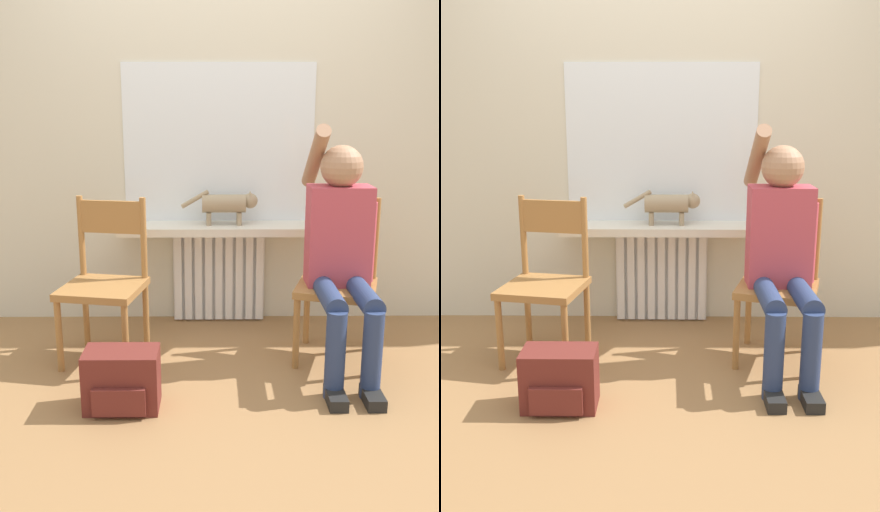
% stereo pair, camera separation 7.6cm
% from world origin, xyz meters
% --- Properties ---
extents(ground_plane, '(12.00, 12.00, 0.00)m').
position_xyz_m(ground_plane, '(0.00, 0.00, 0.00)').
color(ground_plane, olive).
extents(wall_with_window, '(7.00, 0.06, 2.70)m').
position_xyz_m(wall_with_window, '(0.00, 1.23, 1.35)').
color(wall_with_window, beige).
rests_on(wall_with_window, ground_plane).
extents(radiator, '(0.60, 0.08, 0.62)m').
position_xyz_m(radiator, '(-0.00, 1.15, 0.31)').
color(radiator, white).
rests_on(radiator, ground_plane).
extents(windowsill, '(1.26, 0.29, 0.05)m').
position_xyz_m(windowsill, '(0.00, 1.05, 0.64)').
color(windowsill, silver).
rests_on(windowsill, radiator).
extents(window_glass, '(1.21, 0.01, 0.99)m').
position_xyz_m(window_glass, '(0.00, 1.20, 1.17)').
color(window_glass, white).
rests_on(window_glass, windowsill).
extents(chair_left, '(0.49, 0.49, 0.91)m').
position_xyz_m(chair_left, '(-0.64, 0.54, 0.46)').
color(chair_left, '#9E6B38').
rests_on(chair_left, ground_plane).
extents(chair_right, '(0.53, 0.53, 0.91)m').
position_xyz_m(chair_right, '(0.66, 0.54, 0.46)').
color(chair_right, '#9E6B38').
rests_on(chair_right, ground_plane).
extents(person, '(0.36, 1.04, 1.32)m').
position_xyz_m(person, '(0.65, 0.42, 0.68)').
color(person, navy).
rests_on(person, ground_plane).
extents(cat, '(0.48, 0.11, 0.22)m').
position_xyz_m(cat, '(0.06, 1.06, 0.80)').
color(cat, '#9E896B').
rests_on(cat, windowsill).
extents(backpack, '(0.35, 0.24, 0.29)m').
position_xyz_m(backpack, '(-0.47, -0.06, 0.14)').
color(backpack, maroon).
rests_on(backpack, ground_plane).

